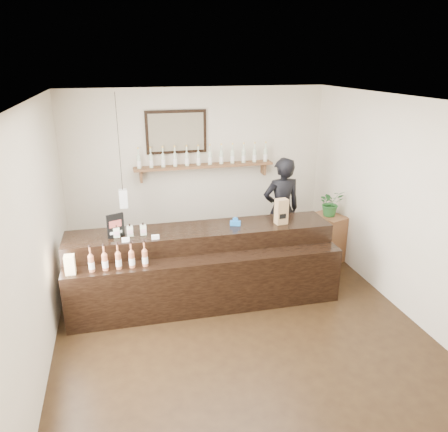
% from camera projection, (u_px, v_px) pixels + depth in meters
% --- Properties ---
extents(ground, '(5.00, 5.00, 0.00)m').
position_uv_depth(ground, '(234.00, 316.00, 5.80)').
color(ground, black).
rests_on(ground, ground).
extents(room_shell, '(5.00, 5.00, 5.00)m').
position_uv_depth(room_shell, '(235.00, 194.00, 5.22)').
color(room_shell, beige).
rests_on(room_shell, ground).
extents(back_wall_decor, '(2.66, 0.96, 1.69)m').
position_uv_depth(back_wall_decor, '(190.00, 152.00, 7.34)').
color(back_wall_decor, brown).
rests_on(back_wall_decor, ground).
extents(counter, '(3.67, 1.01, 1.19)m').
position_uv_depth(counter, '(203.00, 268.00, 6.09)').
color(counter, black).
rests_on(counter, ground).
extents(promo_sign, '(0.22, 0.10, 0.32)m').
position_uv_depth(promo_sign, '(116.00, 226.00, 5.67)').
color(promo_sign, black).
rests_on(promo_sign, counter).
extents(paper_bag, '(0.18, 0.14, 0.36)m').
position_uv_depth(paper_bag, '(281.00, 211.00, 6.14)').
color(paper_bag, olive).
rests_on(paper_bag, counter).
extents(tape_dispenser, '(0.16, 0.10, 0.12)m').
position_uv_depth(tape_dispenser, '(235.00, 222.00, 6.11)').
color(tape_dispenser, '#195FB1').
rests_on(tape_dispenser, counter).
extents(side_cabinet, '(0.55, 0.64, 0.78)m').
position_uv_depth(side_cabinet, '(328.00, 237.00, 7.35)').
color(side_cabinet, brown).
rests_on(side_cabinet, ground).
extents(potted_plant, '(0.41, 0.36, 0.44)m').
position_uv_depth(potted_plant, '(331.00, 203.00, 7.15)').
color(potted_plant, '#255E27').
rests_on(potted_plant, side_cabinet).
extents(shopkeeper, '(0.75, 0.52, 1.99)m').
position_uv_depth(shopkeeper, '(282.00, 203.00, 7.16)').
color(shopkeeper, black).
rests_on(shopkeeper, ground).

